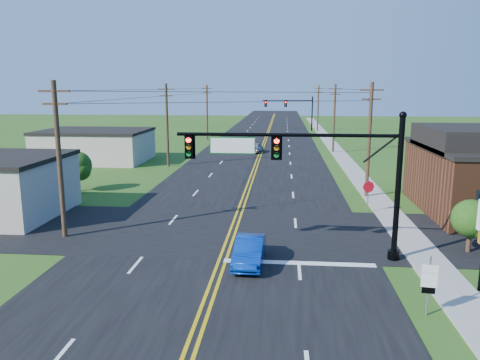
# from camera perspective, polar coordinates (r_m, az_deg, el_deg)

# --- Properties ---
(ground) EXTENTS (260.00, 260.00, 0.00)m
(ground) POSITION_cam_1_polar(r_m,az_deg,el_deg) (17.67, -5.83, -17.97)
(ground) COLOR #254A15
(ground) RESTS_ON ground
(road_main) EXTENTS (16.00, 220.00, 0.04)m
(road_main) POSITION_cam_1_polar(r_m,az_deg,el_deg) (65.75, 2.53, 3.74)
(road_main) COLOR black
(road_main) RESTS_ON ground
(road_cross) EXTENTS (70.00, 10.00, 0.04)m
(road_cross) POSITION_cam_1_polar(r_m,az_deg,el_deg) (28.61, -1.21, -6.22)
(road_cross) COLOR black
(road_cross) RESTS_ON ground
(sidewalk) EXTENTS (2.00, 160.00, 0.08)m
(sidewalk) POSITION_cam_1_polar(r_m,az_deg,el_deg) (56.27, 12.78, 2.21)
(sidewalk) COLOR gray
(sidewalk) RESTS_ON ground
(signal_mast_main) EXTENTS (11.30, 0.60, 7.48)m
(signal_mast_main) POSITION_cam_1_polar(r_m,az_deg,el_deg) (23.47, 8.21, 1.67)
(signal_mast_main) COLOR black
(signal_mast_main) RESTS_ON ground
(signal_mast_far) EXTENTS (10.98, 0.60, 7.48)m
(signal_mast_far) POSITION_cam_1_polar(r_m,az_deg,el_deg) (95.21, 6.15, 8.74)
(signal_mast_far) COLOR black
(signal_mast_far) RESTS_ON ground
(cream_bldg_far) EXTENTS (12.20, 9.20, 3.70)m
(cream_bldg_far) POSITION_cam_1_polar(r_m,az_deg,el_deg) (57.93, -17.24, 4.05)
(cream_bldg_far) COLOR #B8AA9D
(cream_bldg_far) RESTS_ON ground
(utility_pole_left_a) EXTENTS (1.80, 0.28, 9.00)m
(utility_pole_left_a) POSITION_cam_1_polar(r_m,az_deg,el_deg) (28.37, -21.19, 2.61)
(utility_pole_left_a) COLOR #372519
(utility_pole_left_a) RESTS_ON ground
(utility_pole_left_b) EXTENTS (1.80, 0.28, 9.00)m
(utility_pole_left_b) POSITION_cam_1_polar(r_m,az_deg,el_deg) (51.82, -8.88, 6.81)
(utility_pole_left_b) COLOR #372519
(utility_pole_left_b) RESTS_ON ground
(utility_pole_left_c) EXTENTS (1.80, 0.28, 9.00)m
(utility_pole_left_c) POSITION_cam_1_polar(r_m,az_deg,el_deg) (78.24, -4.04, 8.38)
(utility_pole_left_c) COLOR #372519
(utility_pole_left_c) RESTS_ON ground
(utility_pole_right_a) EXTENTS (1.80, 0.28, 9.00)m
(utility_pole_right_a) POSITION_cam_1_polar(r_m,az_deg,el_deg) (37.91, 15.47, 4.96)
(utility_pole_right_a) COLOR #372519
(utility_pole_right_a) RESTS_ON ground
(utility_pole_right_b) EXTENTS (1.80, 0.28, 9.00)m
(utility_pole_right_b) POSITION_cam_1_polar(r_m,az_deg,el_deg) (63.59, 11.41, 7.53)
(utility_pole_right_b) COLOR #372519
(utility_pole_right_b) RESTS_ON ground
(utility_pole_right_c) EXTENTS (1.80, 0.28, 9.00)m
(utility_pole_right_c) POSITION_cam_1_polar(r_m,az_deg,el_deg) (93.44, 9.50, 8.72)
(utility_pole_right_c) COLOR #372519
(utility_pole_right_c) RESTS_ON ground
(tree_right_back) EXTENTS (3.00, 3.00, 4.10)m
(tree_right_back) POSITION_cam_1_polar(r_m,az_deg,el_deg) (43.51, 22.48, 2.45)
(tree_right_back) COLOR #372519
(tree_right_back) RESTS_ON ground
(shrub_corner) EXTENTS (2.00, 2.00, 2.86)m
(shrub_corner) POSITION_cam_1_polar(r_m,az_deg,el_deg) (27.38, 26.34, -4.25)
(shrub_corner) COLOR #372519
(shrub_corner) RESTS_ON ground
(tree_left) EXTENTS (2.40, 2.40, 3.37)m
(tree_left) POSITION_cam_1_polar(r_m,az_deg,el_deg) (41.38, -19.23, 1.65)
(tree_left) COLOR #372519
(tree_left) RESTS_ON ground
(blue_car) EXTENTS (1.49, 4.00, 1.31)m
(blue_car) POSITION_cam_1_polar(r_m,az_deg,el_deg) (23.31, 1.15, -8.72)
(blue_car) COLOR #07329A
(blue_car) RESTS_ON ground
(distant_car) EXTENTS (2.19, 4.12, 1.33)m
(distant_car) POSITION_cam_1_polar(r_m,az_deg,el_deg) (62.64, 1.95, 3.96)
(distant_car) COLOR #A1A2A6
(distant_car) RESTS_ON ground
(route_sign) EXTENTS (0.59, 0.14, 2.37)m
(route_sign) POSITION_cam_1_polar(r_m,az_deg,el_deg) (19.48, 22.05, -11.40)
(route_sign) COLOR slate
(route_sign) RESTS_ON ground
(stop_sign) EXTENTS (0.81, 0.19, 2.30)m
(stop_sign) POSITION_cam_1_polar(r_m,az_deg,el_deg) (33.37, 15.38, -1.19)
(stop_sign) COLOR slate
(stop_sign) RESTS_ON ground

